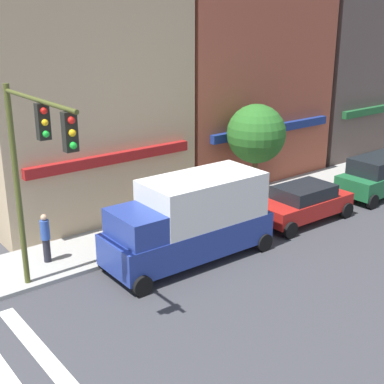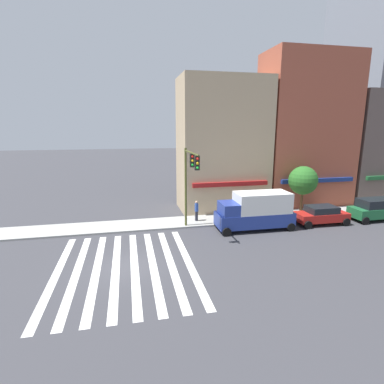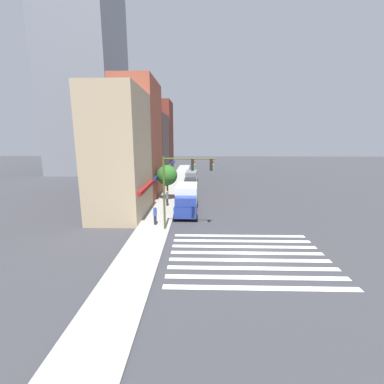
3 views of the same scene
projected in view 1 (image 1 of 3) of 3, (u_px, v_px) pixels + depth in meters
name	position (u px, v px, depth m)	size (l,w,h in m)	color
storefront_row	(299.00, 40.00, 29.63)	(35.42, 5.30, 15.41)	tan
traffic_signal	(34.00, 157.00, 14.70)	(0.32, 4.54, 6.54)	#474C1E
box_truck_blue	(191.00, 218.00, 18.78)	(6.23, 2.42, 3.04)	navy
sedan_red	(304.00, 202.00, 22.54)	(4.43, 2.02, 1.59)	#B21E19
suv_green	(381.00, 175.00, 25.73)	(4.72, 2.12, 1.94)	#1E6638
pedestrian_grey_coat	(203.00, 199.00, 22.25)	(0.32, 0.32, 1.77)	#23232D
pedestrian_blue_shirt	(46.00, 237.00, 18.51)	(0.32, 0.32, 1.77)	#23232D
street_tree	(256.00, 134.00, 23.73)	(2.64, 2.64, 4.50)	brown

